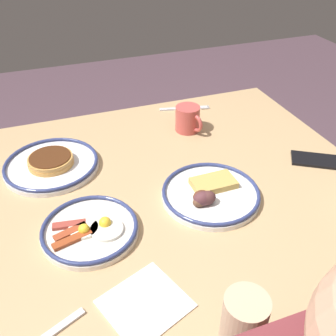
{
  "coord_description": "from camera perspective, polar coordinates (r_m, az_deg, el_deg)",
  "views": [
    {
      "loc": [
        0.27,
        0.77,
        1.37
      ],
      "look_at": [
        -0.02,
        -0.03,
        0.75
      ],
      "focal_mm": 40.45,
      "sensor_mm": 36.0,
      "label": 1
    }
  ],
  "objects": [
    {
      "name": "cell_phone",
      "position": [
        1.22,
        21.44,
        1.11
      ],
      "size": [
        0.16,
        0.14,
        0.01
      ],
      "primitive_type": "cube",
      "rotation": [
        0.0,
        0.0,
        -0.56
      ],
      "color": "black",
      "rests_on": "dining_table"
    },
    {
      "name": "plate_center_pancakes",
      "position": [
        1.0,
        6.38,
        -3.79
      ],
      "size": [
        0.26,
        0.26,
        0.05
      ],
      "color": "white",
      "rests_on": "dining_table"
    },
    {
      "name": "fork_near",
      "position": [
        1.43,
        2.55,
        8.96
      ],
      "size": [
        0.19,
        0.06,
        0.01
      ],
      "color": "silver",
      "rests_on": "dining_table"
    },
    {
      "name": "plate_far_companion",
      "position": [
        0.91,
        -11.68,
        -9.04
      ],
      "size": [
        0.23,
        0.23,
        0.04
      ],
      "color": "silver",
      "rests_on": "dining_table"
    },
    {
      "name": "dining_table",
      "position": [
        1.1,
        -0.47,
        -6.52
      ],
      "size": [
        1.15,
        0.97,
        0.72
      ],
      "color": "tan",
      "rests_on": "ground_plane"
    },
    {
      "name": "coffee_mug",
      "position": [
        1.27,
        3.05,
        7.44
      ],
      "size": [
        0.08,
        0.11,
        0.09
      ],
      "color": "#BF4C47",
      "rests_on": "dining_table"
    },
    {
      "name": "paper_napkin",
      "position": [
        0.78,
        -3.47,
        -19.74
      ],
      "size": [
        0.19,
        0.18,
        0.0
      ],
      "primitive_type": "cube",
      "rotation": [
        0.0,
        0.0,
        0.36
      ],
      "color": "white",
      "rests_on": "dining_table"
    },
    {
      "name": "ground_plane",
      "position": [
        1.59,
        -0.36,
        -23.42
      ],
      "size": [
        6.0,
        6.0,
        0.0
      ],
      "primitive_type": "plane",
      "color": "#4E3943"
    },
    {
      "name": "plate_near_main",
      "position": [
        1.15,
        -17.17,
        0.61
      ],
      "size": [
        0.27,
        0.27,
        0.04
      ],
      "color": "white",
      "rests_on": "dining_table"
    }
  ]
}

